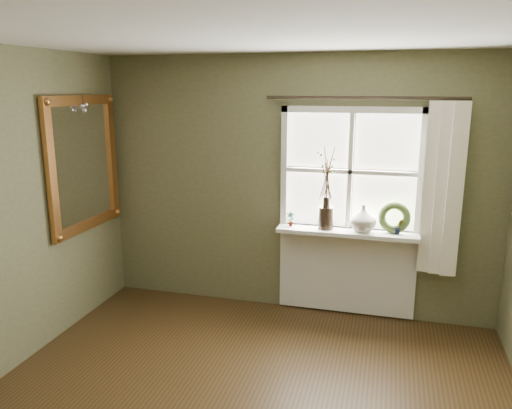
{
  "coord_description": "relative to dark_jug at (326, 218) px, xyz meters",
  "views": [
    {
      "loc": [
        0.92,
        -2.61,
        2.28
      ],
      "look_at": [
        -0.21,
        1.55,
        1.26
      ],
      "focal_mm": 35.0,
      "sensor_mm": 36.0,
      "label": 1
    }
  ],
  "objects": [
    {
      "name": "window_apron",
      "position": [
        0.21,
        0.11,
        -0.57
      ],
      "size": [
        1.36,
        0.04,
        0.88
      ],
      "primitive_type": "cube",
      "color": "silver",
      "rests_on": "ground"
    },
    {
      "name": "wreath",
      "position": [
        0.64,
        0.04,
        0.0
      ],
      "size": [
        0.31,
        0.16,
        0.31
      ],
      "primitive_type": "torus",
      "rotation": [
        1.36,
        0.0,
        -0.1
      ],
      "color": "#394B21",
      "rests_on": "window_sill"
    },
    {
      "name": "gilt_mirror",
      "position": [
        -2.31,
        -0.52,
        0.52
      ],
      "size": [
        0.1,
        1.1,
        1.31
      ],
      "color": "white",
      "rests_on": "wall_left"
    },
    {
      "name": "cream_vase",
      "position": [
        0.36,
        0.0,
        0.02
      ],
      "size": [
        0.3,
        0.3,
        0.26
      ],
      "primitive_type": "imported",
      "rotation": [
        0.0,
        0.0,
        -0.23
      ],
      "color": "beige",
      "rests_on": "window_sill"
    },
    {
      "name": "curtain_rod",
      "position": [
        0.31,
        0.05,
        1.15
      ],
      "size": [
        1.84,
        0.03,
        0.03
      ],
      "primitive_type": "cylinder",
      "rotation": [
        0.0,
        1.57,
        0.0
      ],
      "color": "black",
      "rests_on": "wall_back"
    },
    {
      "name": "dark_jug",
      "position": [
        0.0,
        0.0,
        0.0
      ],
      "size": [
        0.19,
        0.19,
        0.22
      ],
      "primitive_type": "cylinder",
      "rotation": [
        0.0,
        0.0,
        -0.35
      ],
      "color": "black",
      "rests_on": "window_sill"
    },
    {
      "name": "ceiling",
      "position": [
        -0.34,
        -2.12,
        1.57
      ],
      "size": [
        4.5,
        4.5,
        0.0
      ],
      "primitive_type": "plane",
      "color": "silver",
      "rests_on": "ground"
    },
    {
      "name": "window_frame",
      "position": [
        0.21,
        0.11,
        0.45
      ],
      "size": [
        1.36,
        0.06,
        1.24
      ],
      "color": "silver",
      "rests_on": "wall_back"
    },
    {
      "name": "window_sill",
      "position": [
        0.21,
        0.0,
        -0.13
      ],
      "size": [
        1.36,
        0.26,
        0.04
      ],
      "primitive_type": "cube",
      "color": "silver",
      "rests_on": "wall_back"
    },
    {
      "name": "wall_back",
      "position": [
        -0.34,
        0.18,
        0.27
      ],
      "size": [
        4.0,
        0.1,
        2.6
      ],
      "primitive_type": "cube",
      "color": "brown",
      "rests_on": "ground"
    },
    {
      "name": "potted_plant_right",
      "position": [
        0.69,
        0.0,
        -0.04
      ],
      "size": [
        0.1,
        0.09,
        0.15
      ],
      "primitive_type": "imported",
      "rotation": [
        0.0,
        0.0,
        0.35
      ],
      "color": "#394B21",
      "rests_on": "window_sill"
    },
    {
      "name": "curtain",
      "position": [
        1.05,
        0.01,
        0.33
      ],
      "size": [
        0.36,
        0.12,
        1.59
      ],
      "primitive_type": "cube",
      "color": "white",
      "rests_on": "wall_back"
    },
    {
      "name": "potted_plant_left",
      "position": [
        -0.35,
        0.0,
        -0.04
      ],
      "size": [
        0.09,
        0.07,
        0.15
      ],
      "primitive_type": "imported",
      "rotation": [
        0.0,
        0.0,
        0.16
      ],
      "color": "#394B21",
      "rests_on": "window_sill"
    }
  ]
}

